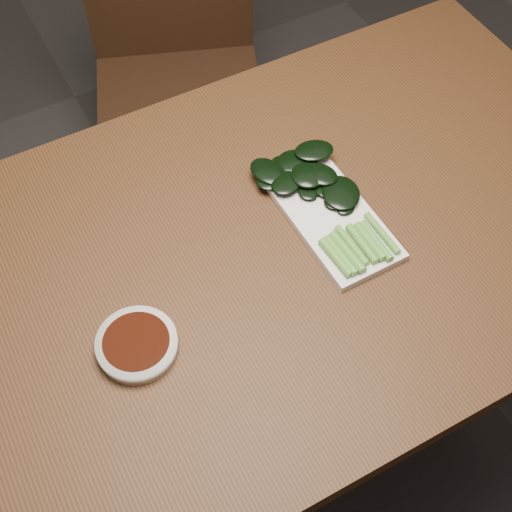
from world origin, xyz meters
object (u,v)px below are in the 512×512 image
(sauce_bowl, at_px, (137,345))
(table, at_px, (259,273))
(serving_plate, at_px, (328,213))
(gai_lan, at_px, (318,192))
(chair_far, at_px, (177,67))

(sauce_bowl, bearing_deg, table, 16.50)
(serving_plate, relative_size, gai_lan, 0.97)
(serving_plate, bearing_deg, gai_lan, 88.97)
(table, relative_size, chair_far, 1.57)
(chair_far, height_order, sauce_bowl, chair_far)
(table, height_order, sauce_bowl, sauce_bowl)
(sauce_bowl, height_order, gai_lan, gai_lan)
(sauce_bowl, distance_m, serving_plate, 0.40)
(serving_plate, bearing_deg, table, -176.92)
(chair_far, height_order, gai_lan, chair_far)
(table, distance_m, serving_plate, 0.16)
(chair_far, distance_m, sauce_bowl, 0.98)
(chair_far, bearing_deg, sauce_bowl, -96.14)
(table, bearing_deg, chair_far, 76.99)
(table, height_order, serving_plate, serving_plate)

